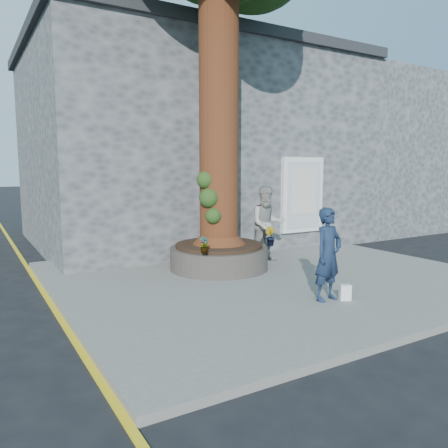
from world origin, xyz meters
TOP-DOWN VIEW (x-y plane):
  - ground at (0.00, 0.00)m, footprint 120.00×120.00m
  - pavement at (1.50, 1.00)m, footprint 9.00×8.00m
  - yellow_line at (-3.05, 1.00)m, footprint 0.10×30.00m
  - stone_shop at (2.50, 7.20)m, footprint 10.30×8.30m
  - neighbour_shop at (10.50, 7.20)m, footprint 6.00×8.00m
  - planter at (0.80, 2.00)m, footprint 2.30×2.30m
  - man at (1.23, -1.15)m, footprint 0.66×0.48m
  - woman at (2.29, 2.14)m, footprint 1.11×0.98m
  - shopping_bag at (1.50, -1.32)m, footprint 0.23×0.19m
  - plant_a at (-0.05, 1.15)m, footprint 0.20×0.15m
  - plant_b at (1.65, 1.15)m, footprint 0.26×0.26m
  - plant_c at (-0.05, 1.15)m, footprint 0.20×0.20m
  - plant_d at (1.65, 2.85)m, footprint 0.33×0.36m

SIDE VIEW (x-z plane):
  - ground at x=0.00m, z-range 0.00..0.00m
  - yellow_line at x=-3.05m, z-range 0.00..0.01m
  - pavement at x=1.50m, z-range 0.00..0.12m
  - shopping_bag at x=1.50m, z-range 0.12..0.40m
  - planter at x=0.80m, z-range 0.11..0.71m
  - plant_c at x=-0.05m, z-range 0.72..1.02m
  - plant_d at x=1.65m, z-range 0.72..1.05m
  - plant_a at x=-0.05m, z-range 0.72..1.08m
  - plant_b at x=1.65m, z-range 0.72..1.16m
  - man at x=1.23m, z-range 0.12..1.79m
  - woman at x=2.29m, z-range 0.12..2.03m
  - neighbour_shop at x=10.50m, z-range 0.00..6.00m
  - stone_shop at x=2.50m, z-range 0.01..6.31m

